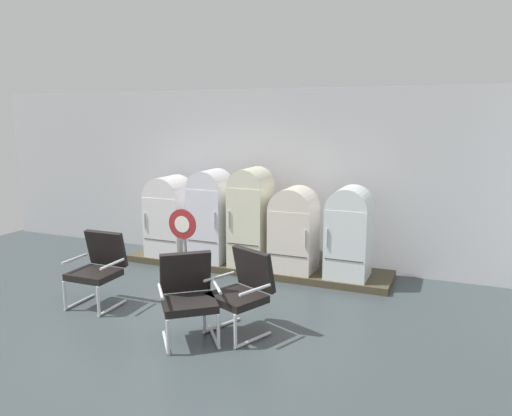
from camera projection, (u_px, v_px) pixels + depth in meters
name	position (u px, v px, depth m)	size (l,w,h in m)	color
ground	(153.00, 346.00, 5.64)	(12.00, 10.00, 0.05)	#364042
back_wall	(268.00, 176.00, 8.67)	(11.76, 0.12, 3.03)	silver
display_plinth	(254.00, 266.00, 8.37)	(4.57, 0.95, 0.11)	#453C2A
refrigerator_0	(169.00, 214.00, 8.73)	(0.69, 0.70, 1.41)	white
refrigerator_1	(211.00, 213.00, 8.38)	(0.60, 0.66, 1.56)	white
refrigerator_2	(251.00, 214.00, 8.12)	(0.59, 0.70, 1.62)	beige
refrigerator_3	(294.00, 227.00, 7.84)	(0.69, 0.64, 1.35)	silver
refrigerator_4	(349.00, 230.00, 7.52)	(0.63, 0.68, 1.40)	white
armchair_left	(99.00, 265.00, 6.73)	(0.67, 0.66, 1.00)	silver
armchair_right	(243.00, 288.00, 5.86)	(0.82, 0.84, 1.00)	silver
armchair_center	(188.00, 293.00, 5.70)	(0.87, 0.88, 1.00)	silver
sign_stand	(184.00, 259.00, 6.85)	(0.42, 0.32, 1.32)	#2D2D30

